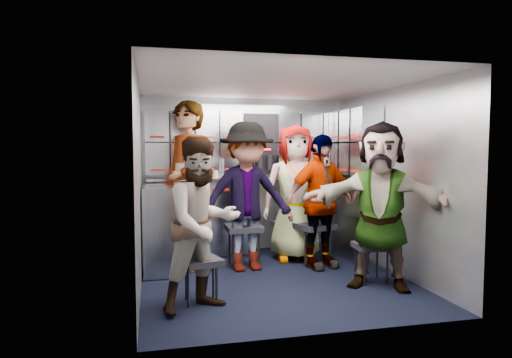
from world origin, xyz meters
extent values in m
plane|color=black|center=(0.00, 0.00, 0.00)|extent=(3.00, 3.00, 0.00)
cube|color=#8E929B|center=(0.00, 1.50, 1.05)|extent=(2.80, 0.04, 2.10)
cube|color=#8E929B|center=(-1.40, 0.00, 1.05)|extent=(0.04, 3.00, 2.10)
cube|color=#8E929B|center=(1.40, 0.00, 1.05)|extent=(0.04, 3.00, 2.10)
cube|color=silver|center=(0.00, 0.00, 2.10)|extent=(2.80, 3.00, 0.02)
cube|color=#9A9EA9|center=(0.00, 1.29, 0.49)|extent=(2.68, 0.38, 0.99)
cube|color=#9A9EA9|center=(-1.19, 0.56, 0.49)|extent=(0.38, 0.76, 0.99)
cube|color=#B9BBC1|center=(0.00, 1.29, 1.01)|extent=(2.68, 0.42, 0.03)
cube|color=#9A9EA9|center=(0.00, 1.35, 1.49)|extent=(2.68, 0.28, 0.82)
cube|color=#9A9EA9|center=(1.25, 0.70, 1.49)|extent=(0.28, 1.00, 0.82)
cube|color=#9A9EA9|center=(1.25, 0.60, 0.50)|extent=(0.28, 1.20, 1.00)
cube|color=#A6170D|center=(0.00, 1.09, 0.88)|extent=(2.60, 0.02, 0.03)
cube|color=black|center=(-0.85, -0.57, 0.38)|extent=(0.42, 0.41, 0.05)
cylinder|color=black|center=(-0.98, -0.68, 0.18)|extent=(0.02, 0.02, 0.37)
cylinder|color=black|center=(-0.72, -0.68, 0.18)|extent=(0.02, 0.02, 0.37)
cylinder|color=black|center=(-0.98, -0.46, 0.18)|extent=(0.02, 0.02, 0.37)
cylinder|color=black|center=(-0.72, -0.46, 0.18)|extent=(0.02, 0.02, 0.37)
cube|color=black|center=(-0.20, 0.62, 0.46)|extent=(0.42, 0.40, 0.07)
cylinder|color=black|center=(-0.36, 0.49, 0.22)|extent=(0.03, 0.03, 0.44)
cylinder|color=black|center=(-0.05, 0.49, 0.22)|extent=(0.03, 0.03, 0.44)
cylinder|color=black|center=(-0.36, 0.75, 0.22)|extent=(0.03, 0.03, 0.44)
cylinder|color=black|center=(-0.05, 0.75, 0.22)|extent=(0.03, 0.03, 0.44)
cube|color=black|center=(0.50, 0.95, 0.43)|extent=(0.51, 0.50, 0.06)
cylinder|color=black|center=(0.35, 0.83, 0.21)|extent=(0.02, 0.02, 0.41)
cylinder|color=black|center=(0.64, 0.83, 0.21)|extent=(0.02, 0.02, 0.41)
cylinder|color=black|center=(0.35, 1.08, 0.21)|extent=(0.02, 0.02, 0.41)
cylinder|color=black|center=(0.64, 1.08, 0.21)|extent=(0.02, 0.02, 0.41)
cube|color=black|center=(0.65, 0.52, 0.47)|extent=(0.52, 0.51, 0.07)
cylinder|color=black|center=(0.50, 0.39, 0.22)|extent=(0.03, 0.03, 0.44)
cylinder|color=black|center=(0.81, 0.39, 0.22)|extent=(0.03, 0.03, 0.44)
cylinder|color=black|center=(0.50, 0.66, 0.22)|extent=(0.03, 0.03, 0.44)
cylinder|color=black|center=(0.81, 0.66, 0.22)|extent=(0.03, 0.03, 0.44)
cube|color=black|center=(0.98, -0.34, 0.38)|extent=(0.38, 0.36, 0.05)
cylinder|color=black|center=(0.85, -0.45, 0.18)|extent=(0.02, 0.02, 0.37)
cylinder|color=black|center=(1.11, -0.45, 0.18)|extent=(0.02, 0.02, 0.37)
cylinder|color=black|center=(0.85, -0.23, 0.18)|extent=(0.02, 0.02, 0.37)
cylinder|color=black|center=(1.11, -0.23, 0.18)|extent=(0.02, 0.02, 0.37)
imported|color=black|center=(-0.87, 0.67, 0.99)|extent=(0.79, 0.86, 1.98)
imported|color=black|center=(-0.85, -0.75, 0.76)|extent=(0.91, 0.83, 1.52)
imported|color=black|center=(-0.20, 0.44, 0.86)|extent=(1.15, 0.71, 1.72)
imported|color=black|center=(0.50, 0.77, 0.85)|extent=(0.92, 0.69, 1.71)
imported|color=black|center=(0.65, 0.34, 0.79)|extent=(1.00, 0.62, 1.58)
imported|color=black|center=(0.98, -0.52, 0.85)|extent=(1.59, 1.27, 1.69)
cylinder|color=white|center=(-0.40, 1.24, 1.15)|extent=(0.06, 0.06, 0.24)
cylinder|color=white|center=(-0.37, 1.24, 1.16)|extent=(0.07, 0.07, 0.25)
cylinder|color=white|center=(0.72, 1.24, 1.16)|extent=(0.07, 0.07, 0.26)
cylinder|color=#C4B08A|center=(-0.46, 1.23, 1.08)|extent=(0.08, 0.08, 0.10)
cylinder|color=#C4B08A|center=(1.25, 1.23, 1.08)|extent=(0.08, 0.08, 0.10)
camera|label=1|loc=(-1.29, -4.70, 1.43)|focal=32.00mm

